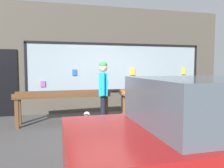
% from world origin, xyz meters
% --- Properties ---
extents(ground_plane, '(40.00, 40.00, 0.00)m').
position_xyz_m(ground_plane, '(0.00, 0.00, 0.00)').
color(ground_plane, '#474444').
extents(shopfront_facade, '(8.77, 0.29, 3.62)m').
position_xyz_m(shopfront_facade, '(-0.01, 2.39, 1.79)').
color(shopfront_facade, '#4C473D').
rests_on(shopfront_facade, ground_plane).
extents(display_table_left, '(2.53, 0.66, 0.88)m').
position_xyz_m(display_table_left, '(-1.46, 0.94, 0.71)').
color(display_table_left, brown).
rests_on(display_table_left, ground_plane).
extents(display_table_right, '(2.53, 0.66, 0.87)m').
position_xyz_m(display_table_right, '(1.46, 0.94, 0.70)').
color(display_table_right, brown).
rests_on(display_table_right, ground_plane).
extents(person_browsing, '(0.31, 0.66, 1.70)m').
position_xyz_m(person_browsing, '(-0.45, 0.41, 1.00)').
color(person_browsing, black).
rests_on(person_browsing, ground_plane).
extents(small_dog, '(0.25, 0.56, 0.41)m').
position_xyz_m(small_dog, '(-0.92, 0.20, 0.29)').
color(small_dog, white).
rests_on(small_dog, ground_plane).
extents(sandwich_board_sign, '(0.70, 0.85, 0.95)m').
position_xyz_m(sandwich_board_sign, '(3.39, 0.82, 0.48)').
color(sandwich_board_sign, black).
rests_on(sandwich_board_sign, ground_plane).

